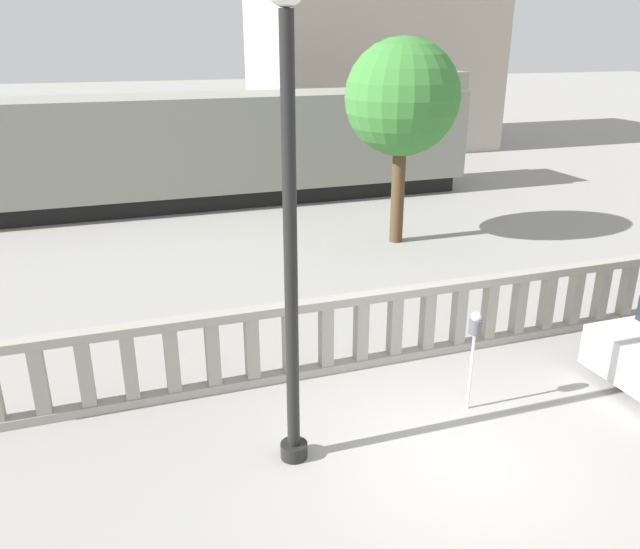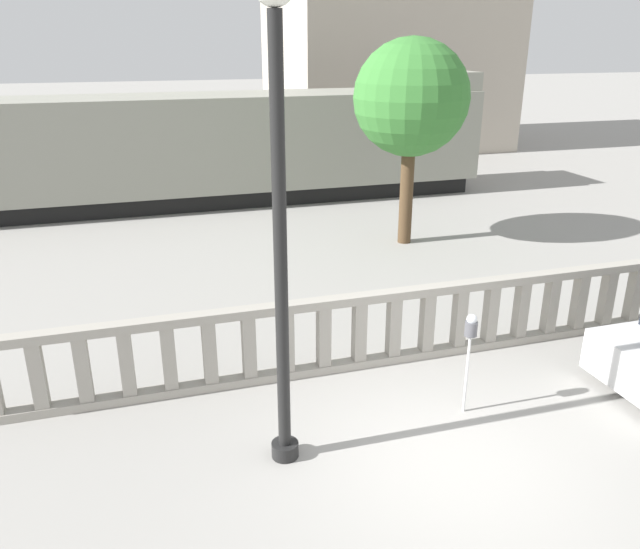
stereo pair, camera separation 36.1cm
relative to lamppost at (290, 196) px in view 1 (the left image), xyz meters
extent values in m
plane|color=gray|center=(2.03, -0.75, -3.46)|extent=(160.00, 160.00, 0.00)
cube|color=#9E998E|center=(2.03, 1.95, -3.39)|extent=(12.68, 0.24, 0.14)
cube|color=#9E998E|center=(2.03, 1.95, -2.24)|extent=(12.68, 0.24, 0.14)
cube|color=#9E998E|center=(-3.11, 1.95, -2.82)|extent=(0.20, 0.20, 1.01)
cube|color=#9E998E|center=(-2.50, 1.95, -2.82)|extent=(0.20, 0.20, 1.01)
cube|color=#9E998E|center=(-1.90, 1.95, -2.82)|extent=(0.20, 0.20, 1.01)
cube|color=#9E998E|center=(-1.29, 1.95, -2.82)|extent=(0.20, 0.20, 1.01)
cube|color=#9E998E|center=(-0.69, 1.95, -2.82)|extent=(0.20, 0.20, 1.01)
cube|color=#9E998E|center=(-0.08, 1.95, -2.82)|extent=(0.20, 0.20, 1.01)
cube|color=#9E998E|center=(0.52, 1.95, -2.82)|extent=(0.20, 0.20, 1.01)
cube|color=#9E998E|center=(1.13, 1.95, -2.82)|extent=(0.20, 0.20, 1.01)
cube|color=#9E998E|center=(1.73, 1.95, -2.82)|extent=(0.20, 0.20, 1.01)
cube|color=#9E998E|center=(2.34, 1.95, -2.82)|extent=(0.20, 0.20, 1.01)
cube|color=#9E998E|center=(2.94, 1.95, -2.82)|extent=(0.20, 0.20, 1.01)
cube|color=#9E998E|center=(3.54, 1.95, -2.82)|extent=(0.20, 0.20, 1.01)
cube|color=#9E998E|center=(4.15, 1.95, -2.82)|extent=(0.20, 0.20, 1.01)
cube|color=#9E998E|center=(4.75, 1.95, -2.82)|extent=(0.20, 0.20, 1.01)
cube|color=#9E998E|center=(5.36, 1.95, -2.82)|extent=(0.20, 0.20, 1.01)
cube|color=#9E998E|center=(5.96, 1.95, -2.82)|extent=(0.20, 0.20, 1.01)
cube|color=#9E998E|center=(6.57, 1.95, -2.82)|extent=(0.20, 0.20, 1.01)
cube|color=#9E998E|center=(7.17, 1.95, -2.82)|extent=(0.20, 0.20, 1.01)
cylinder|color=black|center=(0.00, 0.00, -3.36)|extent=(0.35, 0.35, 0.20)
cylinder|color=black|center=(0.00, 0.00, -0.67)|extent=(0.16, 0.16, 5.18)
cylinder|color=silver|center=(2.74, 0.25, -2.85)|extent=(0.04, 0.04, 1.23)
cylinder|color=#4C4C51|center=(2.74, 0.25, -2.13)|extent=(0.18, 0.18, 0.21)
sphere|color=#B2B7BC|center=(2.74, 0.25, -1.99)|extent=(0.15, 0.15, 0.15)
cylinder|color=black|center=(5.83, 0.56, -3.16)|extent=(0.61, 0.18, 0.61)
cube|color=black|center=(-2.43, 13.74, -3.19)|extent=(24.22, 2.26, 0.55)
cube|color=gray|center=(-2.43, 13.74, -1.46)|extent=(24.71, 2.82, 2.90)
cube|color=gray|center=(8.43, 13.74, 0.29)|extent=(3.00, 2.54, 0.60)
cube|color=#ADA393|center=(11.01, 23.82, 2.01)|extent=(10.39, 9.03, 10.95)
cylinder|color=#4C3823|center=(5.24, 7.94, -2.13)|extent=(0.35, 0.35, 2.65)
sphere|color=#387A33|center=(5.24, 7.94, 0.27)|extent=(2.87, 2.87, 2.87)
camera|label=1|loc=(-1.88, -6.49, 1.63)|focal=35.00mm
camera|label=2|loc=(-1.53, -6.60, 1.63)|focal=35.00mm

